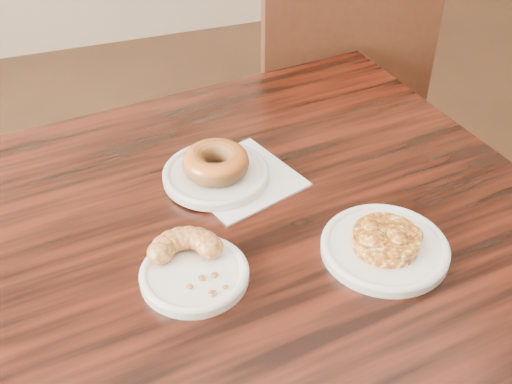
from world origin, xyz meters
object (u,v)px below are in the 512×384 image
object	(u,v)px
chair_far	(316,120)
glazed_donut	(216,162)
cruller_fragment	(193,263)
apple_fritter	(386,237)

from	to	relation	value
chair_far	glazed_donut	bearing A→B (deg)	55.98
cruller_fragment	glazed_donut	bearing A→B (deg)	65.84
apple_fritter	glazed_donut	bearing A→B (deg)	126.56
chair_far	glazed_donut	distance (m)	0.77
chair_far	apple_fritter	world-z (taller)	chair_far
apple_fritter	cruller_fragment	bearing A→B (deg)	171.85
apple_fritter	chair_far	bearing A→B (deg)	71.98
chair_far	apple_fritter	size ratio (longest dim) A/B	7.01
apple_fritter	cruller_fragment	size ratio (longest dim) A/B	1.11
chair_far	glazed_donut	xyz separation A→B (m)	(-0.43, -0.55, 0.33)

